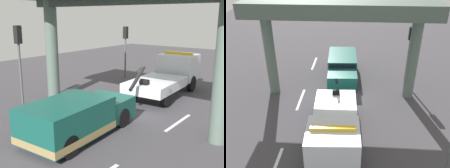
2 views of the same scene
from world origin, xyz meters
The scene contains 7 objects.
ground_plane centered at (0.00, 0.00, -0.05)m, with size 60.00×40.00×0.10m, color #423F44.
lane_stripe_mid centered at (0.00, -2.64, 0.00)m, with size 2.60×0.16×0.01m, color silver.
lane_stripe_east centered at (6.00, -2.64, 0.00)m, with size 2.60×0.16×0.01m, color silver.
tow_truck_white centered at (4.44, 0.04, 1.20)m, with size 7.30×2.67×2.46m.
towed_van_green centered at (-3.86, 0.00, 0.78)m, with size 5.30×2.44×1.58m.
traffic_light_near centered at (-2.98, 4.83, 3.13)m, with size 0.39×0.32×4.29m.
traffic_light_far centered at (6.52, 4.83, 2.90)m, with size 0.39×0.32×3.97m.
Camera 1 is at (-11.42, -7.53, 4.75)m, focal length 44.96 mm.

